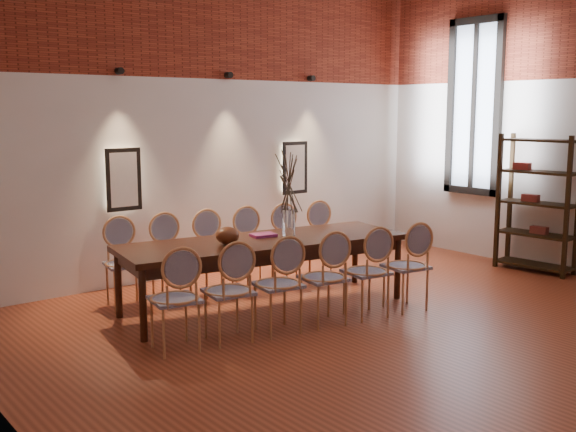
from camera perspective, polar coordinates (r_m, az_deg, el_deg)
floor at (r=6.49m, az=11.04°, el=-10.26°), size 7.00×7.00×0.02m
wall_back at (r=8.84m, az=-6.56°, el=8.21°), size 7.00×0.10×4.00m
wall_left at (r=4.09m, az=-22.35°, el=6.77°), size 0.10×7.00×4.00m
brick_band_back at (r=8.85m, az=-6.46°, el=16.33°), size 7.00×0.02×1.50m
niche_left at (r=8.17m, az=-13.84°, el=3.03°), size 0.36×0.06×0.66m
niche_right at (r=9.55m, az=0.47°, el=4.11°), size 0.36×0.06×0.66m
spot_fixture_left at (r=8.11m, az=-14.08°, el=11.83°), size 0.08×0.10×0.08m
spot_fixture_mid at (r=8.85m, az=-5.05°, el=11.80°), size 0.08×0.10×0.08m
spot_fixture_right at (r=9.69m, az=1.99°, el=11.58°), size 0.08×0.10×0.08m
window_glass at (r=10.10m, az=15.52°, el=8.88°), size 0.02×0.78×2.38m
window_frame at (r=10.08m, az=15.46°, el=8.89°), size 0.08×0.90×2.50m
window_mullion at (r=10.08m, az=15.46°, el=8.89°), size 0.06×0.06×2.40m
dining_table at (r=7.24m, az=-1.99°, el=-4.90°), size 3.21×1.49×0.75m
chair_near_a at (r=6.03m, az=-9.58°, el=-6.94°), size 0.51×0.51×0.94m
chair_near_b at (r=6.21m, az=-5.08°, el=-6.37°), size 0.51×0.51×0.94m
chair_near_c at (r=6.43m, az=-0.87°, el=-5.80°), size 0.51×0.51×0.94m
chair_near_d at (r=6.68m, az=3.04°, el=-5.24°), size 0.51×0.51×0.94m
chair_near_e at (r=6.96m, az=6.64°, el=-4.71°), size 0.51×0.51×0.94m
chair_near_f at (r=7.27m, az=9.95°, el=-4.20°), size 0.51×0.51×0.94m
chair_far_a at (r=7.47m, az=-13.61°, el=-3.96°), size 0.51×0.51×0.94m
chair_far_b at (r=7.62m, az=-9.87°, el=-3.59°), size 0.51×0.51×0.94m
chair_far_c at (r=7.80m, az=-6.30°, el=-3.22°), size 0.51×0.51×0.94m
chair_far_d at (r=8.00m, az=-2.90°, el=-2.86°), size 0.51×0.51×0.94m
chair_far_e at (r=8.24m, az=0.32°, el=-2.50°), size 0.51×0.51×0.94m
chair_far_f at (r=8.50m, az=3.34°, el=-2.16°), size 0.51×0.51×0.94m
vase at (r=7.27m, az=0.07°, el=-0.61°), size 0.14×0.14×0.30m
dried_branches at (r=7.21m, az=0.07°, el=2.92°), size 0.50×0.50×0.70m
bowl at (r=6.90m, az=-5.14°, el=-1.66°), size 0.24×0.24×0.18m
book at (r=7.31m, az=-2.10°, el=-1.62°), size 0.29×0.22×0.03m
shelving_rack at (r=9.38m, az=20.35°, el=1.00°), size 0.46×1.03×1.80m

